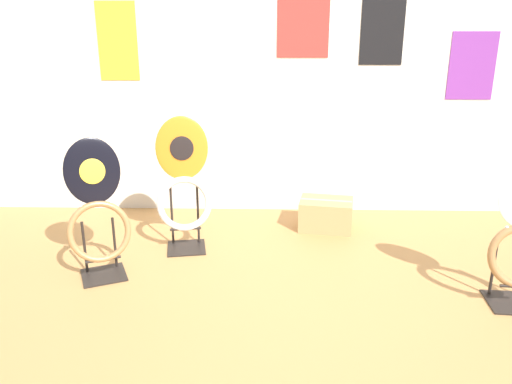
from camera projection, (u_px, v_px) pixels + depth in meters
ground_plane at (289, 340)px, 2.66m from camera, size 14.00×14.00×0.00m
wall_back at (283, 63)px, 4.20m from camera, size 8.00×0.07×2.60m
toilet_seat_display_orange_sun at (184, 187)px, 3.62m from camera, size 0.42×0.32×0.99m
toilet_seat_display_jazz_black at (97, 214)px, 3.22m from camera, size 0.43×0.37×0.93m
storage_box at (326, 214)px, 4.11m from camera, size 0.47×0.38×0.25m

